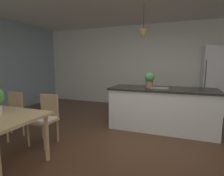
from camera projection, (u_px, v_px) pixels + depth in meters
The scene contains 8 objects.
ground_plane at pixel (131, 150), 2.93m from camera, with size 10.00×8.40×0.04m, color #4C301E.
wall_back_kitchen at pixel (156, 66), 5.78m from camera, with size 10.00×0.12×2.70m, color white.
chair_far_left at pixel (11, 113), 3.38m from camera, with size 0.41×0.41×0.87m.
chair_far_right at pixel (45, 117), 3.09m from camera, with size 0.40×0.40×0.87m.
kitchen_island at pixel (161, 108), 3.80m from camera, with size 2.21×0.85×0.91m.
refrigerator at pixel (217, 81), 4.87m from camera, with size 0.74×0.67×1.90m.
pendant_over_island_main at pixel (143, 34), 3.73m from camera, with size 0.20×0.20×0.74m.
potted_plant_on_island at pixel (149, 79), 3.81m from camera, with size 0.21×0.21×0.33m.
Camera 1 is at (0.65, -2.71, 1.41)m, focal length 28.07 mm.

